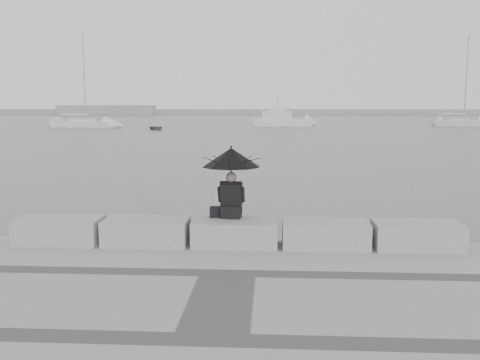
# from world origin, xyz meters

# --- Properties ---
(ground) EXTENTS (360.00, 360.00, 0.00)m
(ground) POSITION_xyz_m (0.00, 0.00, 0.00)
(ground) COLOR #494C4F
(ground) RESTS_ON ground
(stone_block_far_left) EXTENTS (1.60, 0.80, 0.50)m
(stone_block_far_left) POSITION_xyz_m (-3.40, -0.45, 0.75)
(stone_block_far_left) COLOR gray
(stone_block_far_left) RESTS_ON promenade
(stone_block_left) EXTENTS (1.60, 0.80, 0.50)m
(stone_block_left) POSITION_xyz_m (-1.70, -0.45, 0.75)
(stone_block_left) COLOR gray
(stone_block_left) RESTS_ON promenade
(stone_block_centre) EXTENTS (1.60, 0.80, 0.50)m
(stone_block_centre) POSITION_xyz_m (0.00, -0.45, 0.75)
(stone_block_centre) COLOR gray
(stone_block_centre) RESTS_ON promenade
(stone_block_right) EXTENTS (1.60, 0.80, 0.50)m
(stone_block_right) POSITION_xyz_m (1.70, -0.45, 0.75)
(stone_block_right) COLOR gray
(stone_block_right) RESTS_ON promenade
(stone_block_far_right) EXTENTS (1.60, 0.80, 0.50)m
(stone_block_far_right) POSITION_xyz_m (3.40, -0.45, 0.75)
(stone_block_far_right) COLOR gray
(stone_block_far_right) RESTS_ON promenade
(seated_person) EXTENTS (1.13, 1.13, 1.39)m
(seated_person) POSITION_xyz_m (-0.09, -0.21, 2.00)
(seated_person) COLOR black
(seated_person) RESTS_ON stone_block_centre
(bag) EXTENTS (0.32, 0.18, 0.20)m
(bag) POSITION_xyz_m (-0.34, -0.20, 1.10)
(bag) COLOR black
(bag) RESTS_ON stone_block_centre
(distant_landmass) EXTENTS (180.00, 8.00, 2.80)m
(distant_landmass) POSITION_xyz_m (-8.14, 154.51, 0.90)
(distant_landmass) COLOR gray
(distant_landmass) RESTS_ON ground
(sailboat_left) EXTENTS (9.46, 4.88, 12.90)m
(sailboat_left) POSITION_xyz_m (-25.26, 62.04, 0.51)
(sailboat_left) COLOR silver
(sailboat_left) RESTS_ON ground
(sailboat_right) EXTENTS (6.68, 5.70, 12.90)m
(sailboat_right) POSITION_xyz_m (27.83, 68.39, 0.54)
(sailboat_right) COLOR silver
(sailboat_right) RESTS_ON ground
(motor_cruiser) EXTENTS (8.47, 3.61, 4.50)m
(motor_cruiser) POSITION_xyz_m (2.34, 67.62, 0.89)
(motor_cruiser) COLOR silver
(motor_cruiser) RESTS_ON ground
(dinghy) EXTENTS (3.18, 2.82, 0.51)m
(dinghy) POSITION_xyz_m (-13.75, 56.25, 0.26)
(dinghy) COLOR gray
(dinghy) RESTS_ON ground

